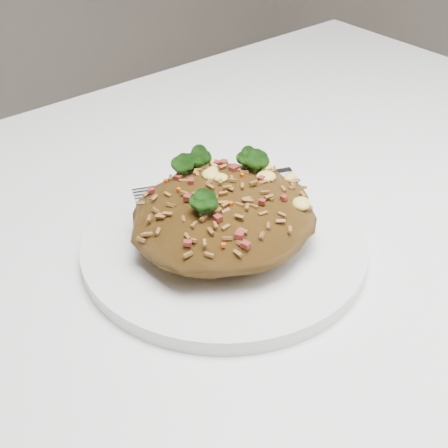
# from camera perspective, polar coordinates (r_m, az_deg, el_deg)

# --- Properties ---
(dining_table) EXTENTS (1.20, 0.80, 0.75)m
(dining_table) POSITION_cam_1_polar(r_m,az_deg,el_deg) (0.58, -2.00, -12.81)
(dining_table) COLOR white
(dining_table) RESTS_ON ground
(plate) EXTENTS (0.25, 0.25, 0.01)m
(plate) POSITION_cam_1_polar(r_m,az_deg,el_deg) (0.55, -0.00, -1.86)
(plate) COLOR white
(plate) RESTS_ON dining_table
(fried_rice) EXTENTS (0.16, 0.15, 0.07)m
(fried_rice) POSITION_cam_1_polar(r_m,az_deg,el_deg) (0.53, -0.02, 1.52)
(fried_rice) COLOR brown
(fried_rice) RESTS_ON plate
(fork) EXTENTS (0.16, 0.08, 0.00)m
(fork) POSITION_cam_1_polar(r_m,az_deg,el_deg) (0.62, -0.15, 3.96)
(fork) COLOR silver
(fork) RESTS_ON plate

